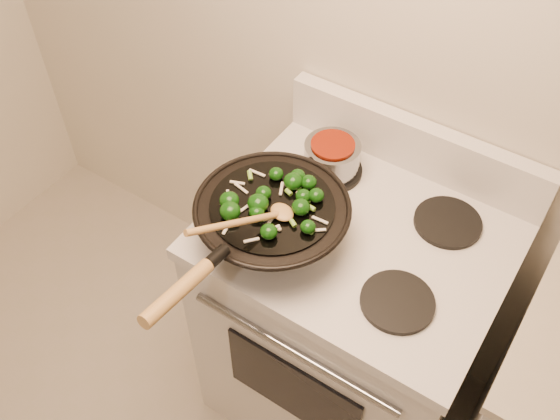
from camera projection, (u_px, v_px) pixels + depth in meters
The scene contains 5 objects.
stove at pixel (348, 321), 1.98m from camera, with size 0.78×0.67×1.08m.
wok at pixel (271, 220), 1.56m from camera, with size 0.39×0.65×0.21m.
stirfry at pixel (274, 200), 1.52m from camera, with size 0.29×0.27×0.05m.
wooden_spoon at pixel (256, 218), 1.44m from camera, with size 0.13×0.28×0.13m.
saucepan at pixel (332, 157), 1.75m from camera, with size 0.16×0.25×0.09m.
Camera 1 is at (0.35, 0.17, 2.18)m, focal length 40.00 mm.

